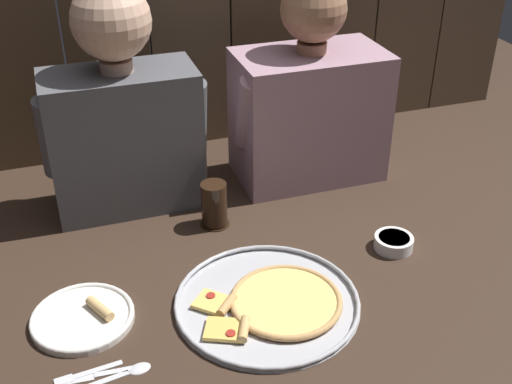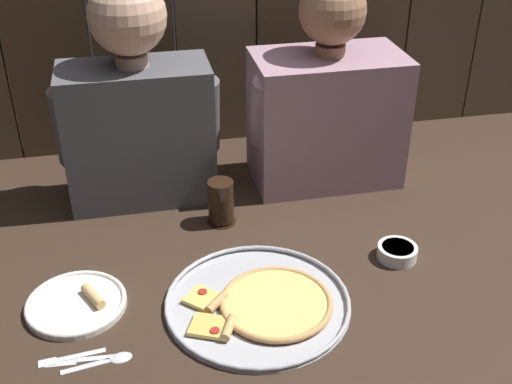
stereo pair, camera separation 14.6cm
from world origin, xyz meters
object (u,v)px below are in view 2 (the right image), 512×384
at_px(drinking_glass, 221,202).
at_px(diner_right, 327,97).
at_px(diner_left, 136,99).
at_px(pizza_tray, 262,303).
at_px(dipping_bowl, 397,252).
at_px(dinner_plate, 77,302).

xyz_separation_m(drinking_glass, diner_right, (0.33, 0.18, 0.19)).
bearing_deg(diner_left, pizza_tray, -67.28).
distance_m(dipping_bowl, diner_right, 0.48).
bearing_deg(diner_left, dinner_plate, -111.63).
xyz_separation_m(pizza_tray, dipping_bowl, (0.35, 0.10, 0.01)).
bearing_deg(diner_right, dinner_plate, -147.53).
distance_m(pizza_tray, dipping_bowl, 0.37).
distance_m(diner_left, diner_right, 0.52).
height_order(drinking_glass, dipping_bowl, drinking_glass).
bearing_deg(drinking_glass, diner_right, 28.38).
bearing_deg(drinking_glass, dinner_plate, -144.09).
bearing_deg(pizza_tray, diner_left, 112.72).
relative_size(dinner_plate, diner_left, 0.36).
height_order(dinner_plate, diner_left, diner_left).
distance_m(pizza_tray, drinking_glass, 0.35).
relative_size(dinner_plate, drinking_glass, 1.81).
distance_m(dinner_plate, diner_left, 0.55).
xyz_separation_m(pizza_tray, diner_left, (-0.22, 0.52, 0.28)).
bearing_deg(dipping_bowl, diner_right, 97.72).
xyz_separation_m(pizza_tray, dinner_plate, (-0.39, 0.08, -0.00)).
bearing_deg(dinner_plate, drinking_glass, 35.91).
bearing_deg(dipping_bowl, pizza_tray, -163.63).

